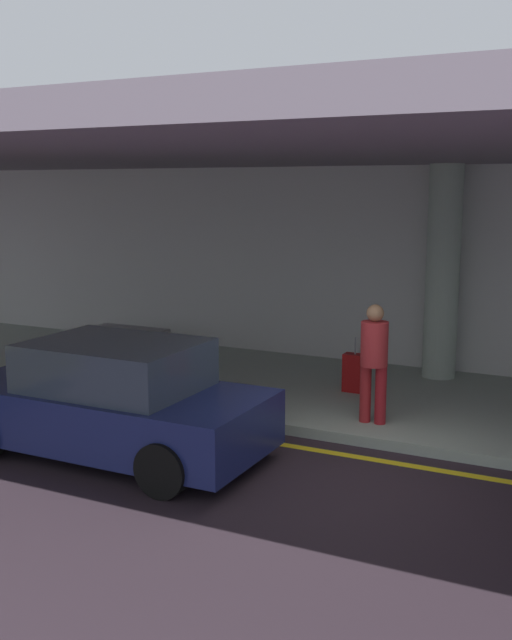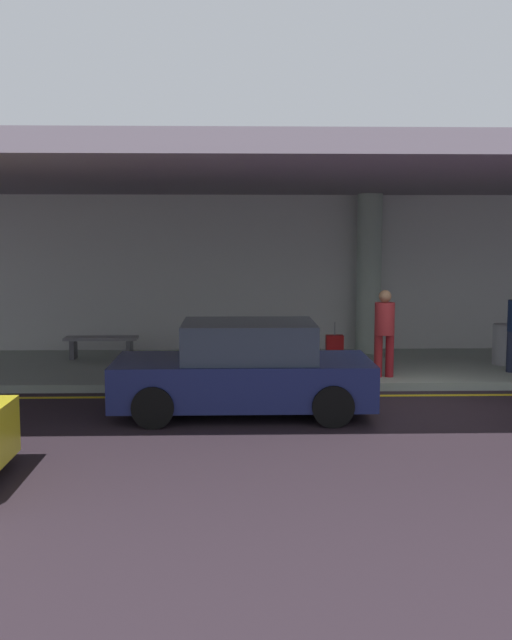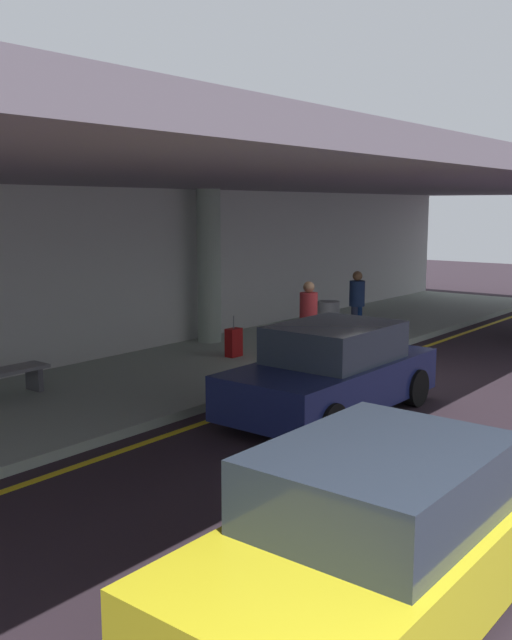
# 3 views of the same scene
# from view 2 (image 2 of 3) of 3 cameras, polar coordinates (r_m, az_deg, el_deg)

# --- Properties ---
(ground_plane) EXTENTS (60.00, 60.00, 0.00)m
(ground_plane) POSITION_cam_2_polar(r_m,az_deg,el_deg) (13.40, 11.85, -6.14)
(ground_plane) COLOR #2A2027
(sidewalk) EXTENTS (26.00, 4.20, 0.15)m
(sidewalk) POSITION_cam_2_polar(r_m,az_deg,el_deg) (16.35, 9.33, -3.52)
(sidewalk) COLOR #94A194
(sidewalk) RESTS_ON ground
(lane_stripe_yellow) EXTENTS (26.00, 0.14, 0.01)m
(lane_stripe_yellow) POSITION_cam_2_polar(r_m,az_deg,el_deg) (13.98, 11.26, -5.57)
(lane_stripe_yellow) COLOR yellow
(lane_stripe_yellow) RESTS_ON ground
(support_column_left_mid) EXTENTS (0.57, 0.57, 3.65)m
(support_column_left_mid) POSITION_cam_2_polar(r_m,az_deg,el_deg) (17.69, 8.47, 3.45)
(support_column_left_mid) COLOR #8FA091
(support_column_left_mid) RESTS_ON sidewalk
(ceiling_overhang) EXTENTS (28.00, 13.20, 0.30)m
(ceiling_overhang) POSITION_cam_2_polar(r_m,az_deg,el_deg) (15.65, 9.95, 10.26)
(ceiling_overhang) COLOR slate
(ceiling_overhang) RESTS_ON support_column_far_left
(terminal_back_wall) EXTENTS (26.00, 0.30, 3.80)m
(terminal_back_wall) POSITION_cam_2_polar(r_m,az_deg,el_deg) (18.35, 8.10, 3.33)
(terminal_back_wall) COLOR #BABCB8
(terminal_back_wall) RESTS_ON ground
(car_navy) EXTENTS (4.10, 1.92, 1.50)m
(car_navy) POSITION_cam_2_polar(r_m,az_deg,el_deg) (12.21, -0.90, -3.82)
(car_navy) COLOR #171F50
(car_navy) RESTS_ON ground
(traveler_with_luggage) EXTENTS (0.38, 0.38, 1.68)m
(traveler_with_luggage) POSITION_cam_2_polar(r_m,az_deg,el_deg) (14.74, 9.62, -0.55)
(traveler_with_luggage) COLOR maroon
(traveler_with_luggage) RESTS_ON sidewalk
(suitcase_upright_primary) EXTENTS (0.36, 0.22, 0.90)m
(suitcase_upright_primary) POSITION_cam_2_polar(r_m,az_deg,el_deg) (16.11, 5.92, -2.23)
(suitcase_upright_primary) COLOR maroon
(suitcase_upright_primary) RESTS_ON sidewalk
(bench_metal) EXTENTS (1.60, 0.50, 0.48)m
(bench_metal) POSITION_cam_2_polar(r_m,az_deg,el_deg) (17.11, -11.53, -1.68)
(bench_metal) COLOR slate
(bench_metal) RESTS_ON sidewalk
(trash_bin_steel) EXTENTS (0.56, 0.56, 0.85)m
(trash_bin_steel) POSITION_cam_2_polar(r_m,az_deg,el_deg) (16.85, 18.26, -1.75)
(trash_bin_steel) COLOR gray
(trash_bin_steel) RESTS_ON sidewalk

